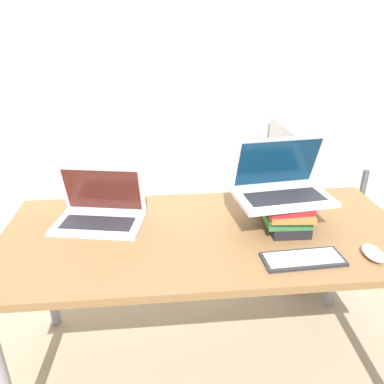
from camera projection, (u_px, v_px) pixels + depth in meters
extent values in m
cube|color=silver|center=(185.00, 48.00, 2.15)|extent=(8.00, 0.05, 2.70)
cube|color=brown|center=(206.00, 235.00, 1.53)|extent=(1.65, 0.75, 0.03)
cylinder|color=gray|center=(2.00, 377.00, 1.32)|extent=(0.05, 0.05, 0.68)
cylinder|color=gray|center=(47.00, 271.00, 1.89)|extent=(0.05, 0.05, 0.68)
cylinder|color=gray|center=(337.00, 254.00, 2.03)|extent=(0.05, 0.05, 0.68)
cube|color=silver|center=(99.00, 223.00, 1.57)|extent=(0.40, 0.29, 0.02)
cube|color=#232328|center=(98.00, 223.00, 1.55)|extent=(0.31, 0.17, 0.00)
cube|color=silver|center=(103.00, 189.00, 1.60)|extent=(0.36, 0.12, 0.22)
cube|color=#4C1E19|center=(102.00, 190.00, 1.60)|extent=(0.33, 0.11, 0.19)
cube|color=black|center=(284.00, 221.00, 1.56)|extent=(0.16, 0.24, 0.04)
cube|color=#33753D|center=(283.00, 213.00, 1.55)|extent=(0.18, 0.24, 0.04)
cube|color=olive|center=(286.00, 207.00, 1.53)|extent=(0.19, 0.28, 0.02)
cube|color=maroon|center=(284.00, 203.00, 1.51)|extent=(0.19, 0.22, 0.03)
cube|color=silver|center=(283.00, 197.00, 1.51)|extent=(0.40, 0.28, 0.02)
cube|color=#232328|center=(285.00, 197.00, 1.49)|extent=(0.32, 0.16, 0.00)
cube|color=silver|center=(277.00, 162.00, 1.53)|extent=(0.38, 0.12, 0.23)
cube|color=#0A2D4C|center=(278.00, 163.00, 1.53)|extent=(0.35, 0.10, 0.20)
cube|color=#28282D|center=(303.00, 259.00, 1.33)|extent=(0.30, 0.13, 0.01)
cube|color=silver|center=(303.00, 258.00, 1.33)|extent=(0.27, 0.11, 0.00)
ellipsoid|color=white|center=(373.00, 253.00, 1.35)|extent=(0.07, 0.11, 0.03)
cube|color=silver|center=(314.00, 201.00, 2.31)|extent=(0.51, 0.46, 0.96)
cube|color=#4C4C51|center=(359.00, 210.00, 2.09)|extent=(0.02, 0.02, 0.48)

